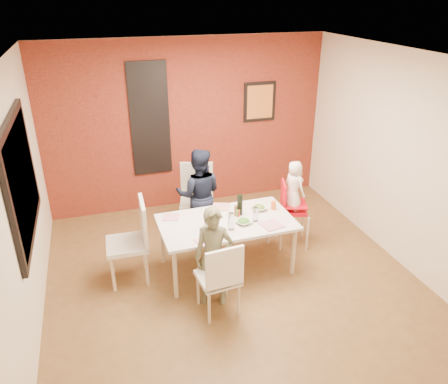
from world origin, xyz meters
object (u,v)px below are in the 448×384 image
object	(u,v)px
high_chair	(290,208)
child_near	(214,257)
dining_table	(227,225)
paper_towel_roll	(209,218)
chair_far	(197,194)
chair_left	(134,237)
toddler	(294,186)
chair_near	(221,276)
wine_bottle	(240,205)
child_far	(199,195)

from	to	relation	value
high_chair	child_near	bearing A→B (deg)	140.22
dining_table	paper_towel_roll	size ratio (longest dim) A/B	6.49
chair_far	chair_left	xyz separation A→B (m)	(-1.03, -0.98, 0.02)
chair_left	toddler	distance (m)	2.22
toddler	high_chair	bearing A→B (deg)	41.59
chair_near	chair_left	size ratio (longest dim) A/B	0.87
dining_table	child_near	world-z (taller)	child_near
wine_bottle	toddler	bearing A→B (deg)	12.53
high_chair	dining_table	bearing A→B (deg)	123.47
child_near	dining_table	bearing A→B (deg)	79.13
paper_towel_roll	toddler	bearing A→B (deg)	17.16
dining_table	high_chair	size ratio (longest dim) A/B	1.78
high_chair	toddler	size ratio (longest dim) A/B	1.36
child_near	child_far	world-z (taller)	child_far
child_near	paper_towel_roll	xyz separation A→B (m)	(0.09, 0.50, 0.22)
child_near	chair_left	bearing A→B (deg)	156.30
chair_far	chair_left	world-z (taller)	chair_left
child_far	toddler	size ratio (longest dim) A/B	1.96
child_far	paper_towel_roll	xyz separation A→B (m)	(-0.12, -0.97, 0.14)
toddler	chair_near	bearing A→B (deg)	110.38
chair_far	child_far	xyz separation A→B (m)	(-0.03, -0.25, 0.11)
high_chair	child_far	xyz separation A→B (m)	(-1.17, 0.55, 0.11)
chair_far	wine_bottle	size ratio (longest dim) A/B	3.71
child_far	paper_towel_roll	distance (m)	0.98
dining_table	child_far	world-z (taller)	child_far
dining_table	toddler	size ratio (longest dim) A/B	2.42
high_chair	toddler	world-z (taller)	toddler
chair_near	child_far	distance (m)	1.72
child_near	chair_near	bearing A→B (deg)	-69.37
chair_near	chair_far	xyz separation A→B (m)	(0.22, 1.95, 0.06)
chair_near	high_chair	xyz separation A→B (m)	(1.36, 1.15, 0.06)
chair_near	child_near	size ratio (longest dim) A/B	0.76
chair_far	toddler	world-z (taller)	toddler
toddler	paper_towel_roll	distance (m)	1.37
dining_table	chair_left	distance (m)	1.15
chair_left	high_chair	distance (m)	2.18
wine_bottle	paper_towel_roll	xyz separation A→B (m)	(-0.47, -0.22, -0.01)
chair_near	toddler	bearing A→B (deg)	-146.27
wine_bottle	chair_near	bearing A→B (deg)	-119.66
chair_left	child_near	distance (m)	1.08
paper_towel_roll	chair_far	bearing A→B (deg)	83.27
chair_far	child_far	world-z (taller)	child_far
dining_table	high_chair	bearing A→B (deg)	16.91
dining_table	wine_bottle	world-z (taller)	wine_bottle
dining_table	high_chair	distance (m)	1.08
chair_far	child_near	distance (m)	1.73
chair_left	child_far	distance (m)	1.25
high_chair	paper_towel_roll	size ratio (longest dim) A/B	3.65
child_near	wine_bottle	size ratio (longest dim) A/B	4.36
dining_table	chair_far	size ratio (longest dim) A/B	1.64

